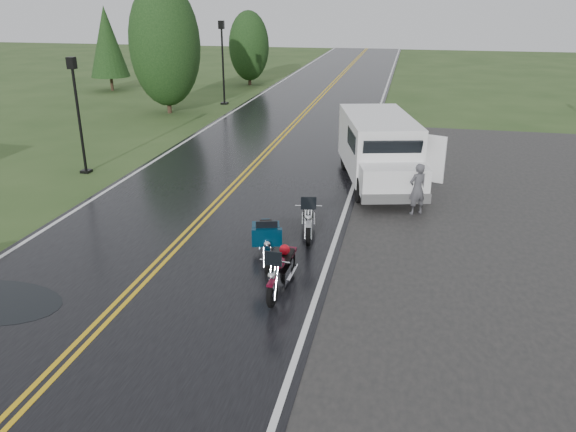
# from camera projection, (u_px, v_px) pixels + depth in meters

# --- Properties ---
(ground) EXTENTS (120.00, 120.00, 0.00)m
(ground) POSITION_uv_depth(u_px,v_px,m) (143.00, 282.00, 12.17)
(ground) COLOR #2D471E
(ground) RESTS_ON ground
(road) EXTENTS (8.00, 100.00, 0.04)m
(road) POSITION_uv_depth(u_px,v_px,m) (260.00, 159.00, 21.26)
(road) COLOR black
(road) RESTS_ON ground
(motorcycle_red) EXTENTS (0.78, 1.95, 1.14)m
(motorcycle_red) POSITION_uv_depth(u_px,v_px,m) (272.00, 283.00, 10.90)
(motorcycle_red) COLOR #590A1C
(motorcycle_red) RESTS_ON ground
(motorcycle_teal) EXTENTS (1.27, 2.19, 1.22)m
(motorcycle_teal) POSITION_uv_depth(u_px,v_px,m) (267.00, 251.00, 12.18)
(motorcycle_teal) COLOR #05263B
(motorcycle_teal) RESTS_ON ground
(motorcycle_silver) EXTENTS (1.09, 2.16, 1.22)m
(motorcycle_silver) POSITION_uv_depth(u_px,v_px,m) (308.00, 225.00, 13.60)
(motorcycle_silver) COLOR #929499
(motorcycle_silver) RESTS_ON ground
(van_white) EXTENTS (3.43, 6.02, 2.23)m
(van_white) POSITION_uv_depth(u_px,v_px,m) (362.00, 167.00, 16.40)
(van_white) COLOR white
(van_white) RESTS_ON ground
(person_at_van) EXTENTS (0.64, 0.59, 1.47)m
(person_at_van) POSITION_uv_depth(u_px,v_px,m) (417.00, 190.00, 15.67)
(person_at_van) COLOR #4B4B50
(person_at_van) RESTS_ON ground
(lamp_post_near_left) EXTENTS (0.34, 0.34, 3.98)m
(lamp_post_near_left) POSITION_uv_depth(u_px,v_px,m) (79.00, 116.00, 19.01)
(lamp_post_near_left) COLOR black
(lamp_post_near_left) RESTS_ON ground
(lamp_post_far_left) EXTENTS (0.40, 0.40, 4.61)m
(lamp_post_far_left) POSITION_uv_depth(u_px,v_px,m) (223.00, 63.00, 31.44)
(lamp_post_far_left) COLOR black
(lamp_post_far_left) RESTS_ON ground
(tree_left_mid) EXTENTS (3.62, 3.62, 5.66)m
(tree_left_mid) POSITION_uv_depth(u_px,v_px,m) (166.00, 58.00, 28.83)
(tree_left_mid) COLOR #1E3D19
(tree_left_mid) RESTS_ON ground
(tree_left_far) EXTENTS (2.75, 2.75, 4.23)m
(tree_left_far) POSITION_uv_depth(u_px,v_px,m) (249.00, 54.00, 38.63)
(tree_left_far) COLOR #1E3D19
(tree_left_far) RESTS_ON ground
(pine_left_far) EXTENTS (2.47, 2.47, 5.15)m
(pine_left_far) POSITION_uv_depth(u_px,v_px,m) (108.00, 50.00, 36.04)
(pine_left_far) COLOR #1E3D19
(pine_left_far) RESTS_ON ground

